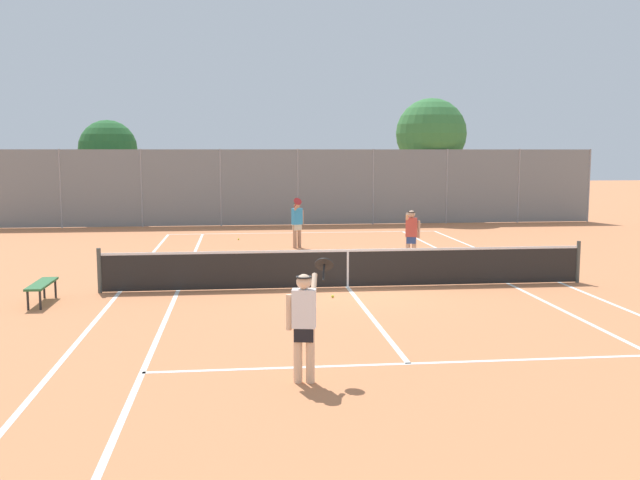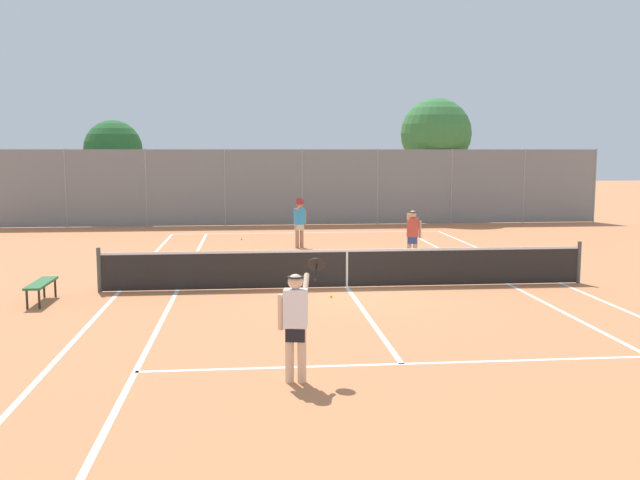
% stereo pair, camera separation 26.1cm
% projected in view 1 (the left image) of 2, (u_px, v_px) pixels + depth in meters
% --- Properties ---
extents(ground_plane, '(120.00, 120.00, 0.00)m').
position_uv_depth(ground_plane, '(348.00, 287.00, 17.58)').
color(ground_plane, '#CC7A4C').
extents(court_line_markings, '(11.10, 23.90, 0.01)m').
position_uv_depth(court_line_markings, '(348.00, 287.00, 17.58)').
color(court_line_markings, silver).
rests_on(court_line_markings, ground).
extents(tennis_net, '(12.00, 0.10, 1.07)m').
position_uv_depth(tennis_net, '(348.00, 267.00, 17.52)').
color(tennis_net, '#474C47').
rests_on(tennis_net, ground).
extents(player_near_side, '(0.76, 0.72, 1.77)m').
position_uv_depth(player_near_side, '(304.00, 320.00, 10.27)').
color(player_near_side, beige).
rests_on(player_near_side, ground).
extents(player_far_left, '(0.44, 0.89, 1.77)m').
position_uv_depth(player_far_left, '(297.00, 221.00, 24.60)').
color(player_far_left, tan).
rests_on(player_far_left, ground).
extents(player_far_right, '(0.50, 0.47, 1.60)m').
position_uv_depth(player_far_right, '(411.00, 234.00, 21.10)').
color(player_far_right, '#D8A884').
rests_on(player_far_right, ground).
extents(loose_tennis_ball_0, '(0.07, 0.07, 0.07)m').
position_uv_depth(loose_tennis_ball_0, '(238.00, 239.00, 26.92)').
color(loose_tennis_ball_0, '#D1DB33').
rests_on(loose_tennis_ball_0, ground).
extents(loose_tennis_ball_1, '(0.07, 0.07, 0.07)m').
position_uv_depth(loose_tennis_ball_1, '(333.00, 296.00, 16.34)').
color(loose_tennis_ball_1, '#D1DB33').
rests_on(loose_tennis_ball_1, ground).
extents(courtside_bench, '(0.36, 1.50, 0.47)m').
position_uv_depth(courtside_bench, '(42.00, 285.00, 15.67)').
color(courtside_bench, '#2D6638').
rests_on(courtside_bench, ground).
extents(back_fence, '(27.76, 0.08, 3.43)m').
position_uv_depth(back_fence, '(298.00, 187.00, 32.16)').
color(back_fence, gray).
rests_on(back_fence, ground).
extents(tree_behind_left, '(2.69, 2.69, 4.78)m').
position_uv_depth(tree_behind_left, '(107.00, 150.00, 33.13)').
color(tree_behind_left, brown).
rests_on(tree_behind_left, ground).
extents(tree_behind_right, '(3.38, 3.38, 5.86)m').
position_uv_depth(tree_behind_right, '(431.00, 135.00, 34.16)').
color(tree_behind_right, brown).
rests_on(tree_behind_right, ground).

